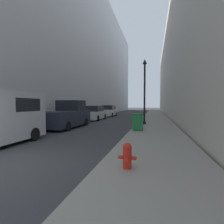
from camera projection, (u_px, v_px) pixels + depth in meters
sidewalk_right at (155, 119)px, 20.96m from camera, size 3.19×60.00×0.14m
building_left_glass at (71, 55)px, 31.77m from camera, size 12.00×60.00×21.81m
building_right_stone at (207, 66)px, 26.60m from camera, size 12.00×60.00×15.42m
fire_hydrant at (127, 155)px, 4.47m from camera, size 0.46×0.35×0.66m
trash_bin at (138, 122)px, 11.12m from camera, size 0.64×0.62×1.06m
lamppost at (145, 88)px, 14.45m from camera, size 0.37×0.37×5.38m
pickup_truck at (67, 116)px, 13.64m from camera, size 2.17×5.14×2.12m
parked_sedan_near at (95, 113)px, 20.27m from camera, size 1.83×4.54×1.65m
parked_sedan_far at (109, 111)px, 26.50m from camera, size 1.80×4.57×1.68m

